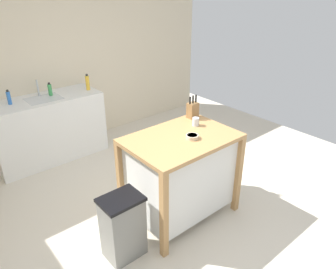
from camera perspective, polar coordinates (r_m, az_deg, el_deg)
ground_plane at (r=3.39m, az=0.95°, el=-16.31°), size 6.27×6.27×0.00m
wall_back at (r=4.85m, az=-19.82°, el=12.79°), size 5.27×0.10×2.60m
kitchen_island at (r=3.26m, az=2.29°, el=-6.88°), size 1.07×0.75×0.93m
knife_block at (r=3.47m, az=4.47°, el=4.46°), size 0.11×0.09×0.25m
bowl_ceramic_wide at (r=3.02m, az=4.40°, el=-0.36°), size 0.12×0.12×0.04m
drinking_cup at (r=3.29m, az=5.02°, el=2.33°), size 0.07×0.07×0.09m
trash_bin at (r=2.95m, az=-8.16°, el=-16.18°), size 0.36×0.28×0.63m
sink_counter at (r=4.68m, az=-20.76°, el=1.04°), size 1.47×0.60×0.89m
sink_faucet at (r=4.62m, az=-22.47°, el=7.80°), size 0.02×0.02×0.22m
bottle_dish_soap at (r=4.44m, az=-26.81°, el=5.96°), size 0.05×0.05×0.19m
bottle_spray_cleaner at (r=4.66m, az=-14.33°, el=9.08°), size 0.05×0.05×0.23m
bottle_hand_soap at (r=4.58m, az=-20.55°, el=7.61°), size 0.05×0.05×0.18m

